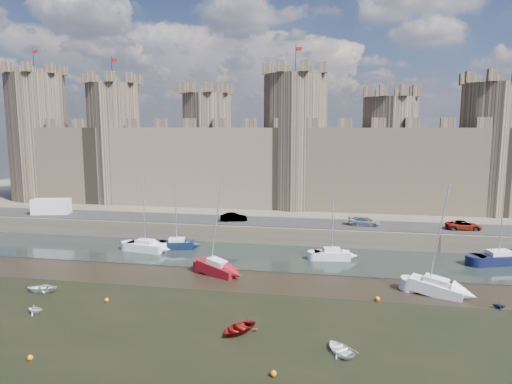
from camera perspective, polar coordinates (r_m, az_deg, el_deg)
ground at (r=37.61m, az=-6.17°, el=-18.15°), size 160.00×160.00×0.00m
seaweed_patch at (r=32.61m, az=-9.42°, el=-22.63°), size 70.00×34.00×0.01m
water_channel at (r=59.48m, az=0.48°, el=-8.05°), size 160.00×12.00×0.08m
quay at (r=94.06m, az=4.27°, el=-1.29°), size 160.00×60.00×2.50m
road at (r=68.46m, az=1.93°, el=-3.73°), size 160.00×7.00×0.10m
castle at (r=81.10m, az=2.98°, el=4.63°), size 108.50×11.00×29.00m
car_0 at (r=82.18m, az=-23.99°, el=-2.07°), size 3.53×2.13×1.12m
car_1 at (r=68.72m, az=-2.81°, el=-3.17°), size 4.25×2.44×1.33m
car_2 at (r=67.42m, az=13.41°, el=-3.60°), size 4.71×2.18×1.33m
car_3 at (r=69.25m, az=24.53°, el=-3.83°), size 4.77×2.39×1.30m
van at (r=81.26m, az=-24.22°, el=-1.69°), size 6.22×3.70×2.54m
sailboat_0 at (r=63.38m, az=-13.65°, el=-6.58°), size 5.57×2.91×9.92m
sailboat_1 at (r=63.75m, az=-9.86°, el=-6.39°), size 5.02×2.84×9.47m
sailboat_2 at (r=58.58m, az=9.47°, el=-7.67°), size 4.63×2.32×9.58m
sailboat_3 at (r=63.31m, az=28.09°, el=-7.30°), size 6.57×4.16×10.75m
sailboat_4 at (r=52.51m, az=-4.91°, el=-9.43°), size 5.16×3.69×11.27m
sailboat_5 at (r=49.84m, az=21.59°, el=-10.98°), size 5.54×3.75×11.15m
dinghy_2 at (r=36.35m, az=10.50°, el=-18.72°), size 3.17×3.40×0.57m
dinghy_3 at (r=46.62m, az=-25.90°, el=-13.09°), size 1.55×1.35×0.79m
dinghy_4 at (r=38.80m, az=-2.27°, el=-16.67°), size 3.74×4.13×0.70m
dinghy_6 at (r=52.24m, az=-25.26°, el=-10.85°), size 3.18×2.32×0.64m
dinghy_7 at (r=48.80m, az=28.10°, el=-12.39°), size 1.24×1.08×0.63m
buoy_1 at (r=47.08m, az=-18.17°, el=-12.70°), size 0.41×0.41×0.41m
buoy_2 at (r=32.97m, az=2.20°, el=-21.72°), size 0.44×0.44×0.44m
buoy_3 at (r=46.55m, az=14.95°, el=-12.77°), size 0.47×0.47×0.47m
buoy_4 at (r=38.40m, az=-26.39°, el=-18.07°), size 0.42×0.42×0.42m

